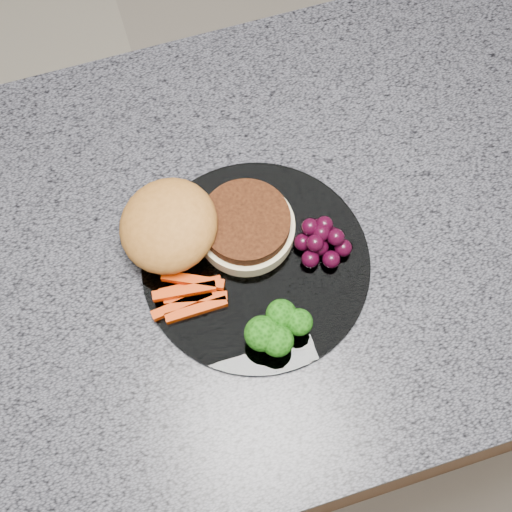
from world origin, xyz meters
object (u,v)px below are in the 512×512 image
at_px(island_cabinet, 231,351).
at_px(grape_bunch, 322,240).
at_px(burger, 197,227).
at_px(plate, 256,264).

bearing_deg(island_cabinet, grape_bunch, -17.67).
bearing_deg(burger, plate, -48.58).
distance_m(plate, burger, 0.08).
distance_m(island_cabinet, plate, 0.48).
relative_size(plate, grape_bunch, 4.17).
distance_m(island_cabinet, burger, 0.50).
relative_size(burger, grape_bunch, 3.31).
xyz_separation_m(island_cabinet, plate, (0.04, -0.03, 0.47)).
bearing_deg(plate, burger, 136.83).
height_order(island_cabinet, plate, plate).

